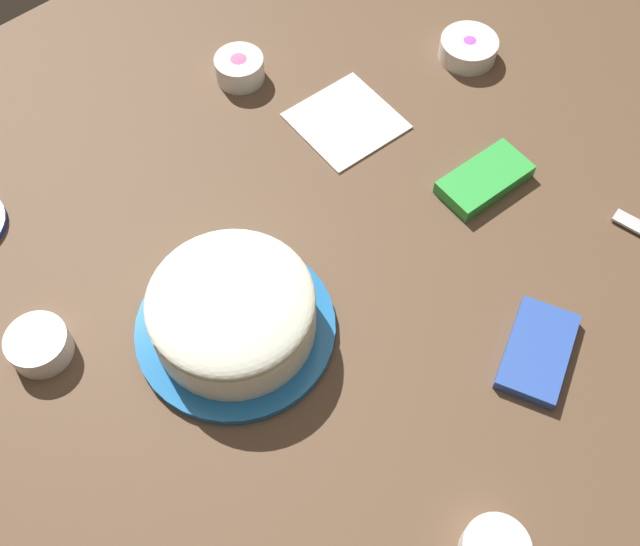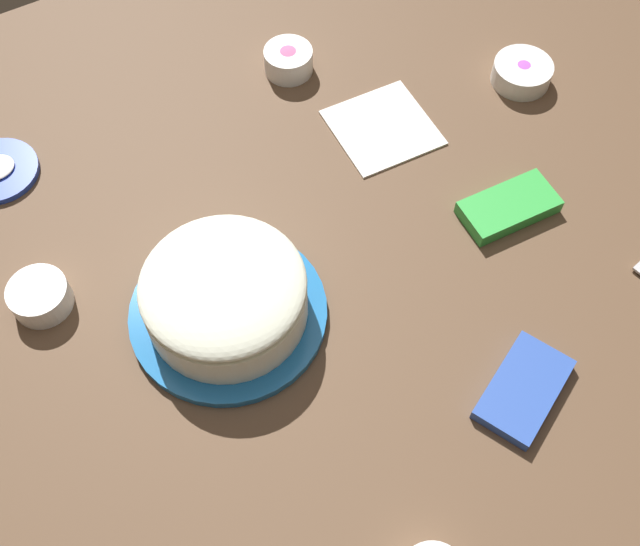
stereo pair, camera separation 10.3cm
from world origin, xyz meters
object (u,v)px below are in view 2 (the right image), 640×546
(candy_box_lower, at_px, (524,389))
(paper_napkin, at_px, (383,127))
(frosted_cake, at_px, (225,298))
(sprinkle_bowl_yellow, at_px, (40,296))
(sprinkle_bowl_rainbow, at_px, (522,72))
(candy_box_upper, at_px, (509,207))
(sprinkle_bowl_pink, at_px, (288,59))

(candy_box_lower, bearing_deg, paper_napkin, 54.26)
(frosted_cake, bearing_deg, sprinkle_bowl_yellow, 145.74)
(sprinkle_bowl_rainbow, distance_m, candy_box_upper, 0.27)
(sprinkle_bowl_yellow, xyz_separation_m, candy_box_lower, (0.48, -0.43, -0.01))
(candy_box_lower, bearing_deg, candy_box_upper, 31.16)
(frosted_cake, relative_size, candy_box_lower, 1.94)
(sprinkle_bowl_rainbow, distance_m, sprinkle_bowl_pink, 0.38)
(sprinkle_bowl_pink, distance_m, sprinkle_bowl_yellow, 0.55)
(frosted_cake, relative_size, sprinkle_bowl_rainbow, 2.78)
(candy_box_upper, bearing_deg, candy_box_lower, -119.82)
(frosted_cake, bearing_deg, candy_box_lower, -46.39)
(sprinkle_bowl_yellow, xyz_separation_m, candy_box_upper, (0.64, -0.19, -0.01))
(sprinkle_bowl_rainbow, xyz_separation_m, candy_box_upper, (-0.18, -0.20, -0.01))
(sprinkle_bowl_rainbow, bearing_deg, candy_box_upper, -131.66)
(paper_napkin, bearing_deg, candy_box_lower, -100.34)
(sprinkle_bowl_yellow, height_order, candy_box_lower, sprinkle_bowl_yellow)
(frosted_cake, height_order, candy_box_upper, frosted_cake)
(candy_box_upper, height_order, paper_napkin, candy_box_upper)
(sprinkle_bowl_yellow, relative_size, paper_napkin, 0.54)
(sprinkle_bowl_pink, height_order, candy_box_lower, sprinkle_bowl_pink)
(frosted_cake, height_order, candy_box_lower, frosted_cake)
(frosted_cake, xyz_separation_m, paper_napkin, (0.36, 0.18, -0.04))
(sprinkle_bowl_rainbow, relative_size, candy_box_upper, 0.68)
(paper_napkin, bearing_deg, sprinkle_bowl_pink, 109.45)
(sprinkle_bowl_rainbow, height_order, sprinkle_bowl_pink, sprinkle_bowl_pink)
(frosted_cake, height_order, paper_napkin, frosted_cake)
(candy_box_lower, xyz_separation_m, candy_box_upper, (0.16, 0.24, 0.00))
(sprinkle_bowl_yellow, xyz_separation_m, paper_napkin, (0.57, 0.03, -0.02))
(candy_box_lower, bearing_deg, frosted_cake, 108.21)
(sprinkle_bowl_yellow, distance_m, candy_box_upper, 0.67)
(sprinkle_bowl_pink, height_order, candy_box_upper, sprinkle_bowl_pink)
(frosted_cake, bearing_deg, sprinkle_bowl_pink, 50.98)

